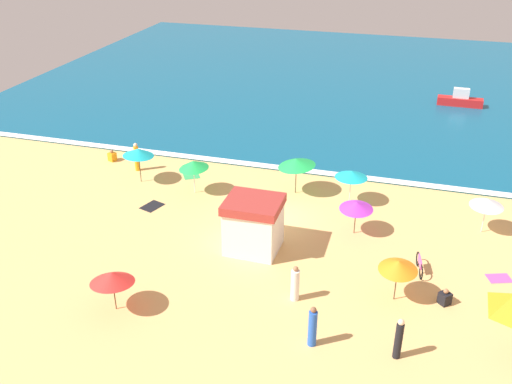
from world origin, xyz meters
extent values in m
plane|color=#E5B26B|center=(0.00, 0.00, 0.00)|extent=(60.00, 60.00, 0.00)
cube|color=#0F567A|center=(0.00, 28.00, 0.05)|extent=(60.00, 44.00, 0.10)
cube|color=white|center=(0.00, 6.30, 0.10)|extent=(57.00, 0.70, 0.01)
cube|color=white|center=(-0.26, -3.45, 1.18)|extent=(2.62, 2.37, 2.35)
cube|color=#A5332D|center=(-0.26, -3.45, 2.57)|extent=(2.77, 2.49, 0.44)
cylinder|color=#4C3823|center=(6.93, -5.66, 1.00)|extent=(0.05, 0.05, 1.99)
cone|color=orange|center=(6.93, -5.66, 1.81)|extent=(1.93, 1.96, 0.60)
cylinder|color=silver|center=(11.01, 1.55, 0.97)|extent=(0.05, 0.05, 1.95)
cone|color=white|center=(11.01, 1.55, 1.78)|extent=(1.93, 1.95, 0.50)
cylinder|color=#4C3823|center=(4.47, -0.47, 0.91)|extent=(0.05, 0.05, 1.82)
cone|color=#B733C6|center=(4.47, -0.47, 1.67)|extent=(1.95, 1.97, 0.52)
cylinder|color=silver|center=(-5.46, 1.54, 1.03)|extent=(0.05, 0.05, 2.06)
cone|color=green|center=(-5.46, 1.54, 1.87)|extent=(2.54, 2.53, 0.63)
cylinder|color=#4C3823|center=(0.42, 3.22, 1.10)|extent=(0.05, 0.05, 2.21)
cone|color=green|center=(0.42, 3.22, 2.02)|extent=(2.80, 2.77, 0.72)
cylinder|color=#4C3823|center=(-9.29, 2.01, 1.10)|extent=(0.05, 0.05, 2.19)
cone|color=#19B7C6|center=(-9.29, 2.01, 2.01)|extent=(2.72, 2.72, 0.60)
cylinder|color=silver|center=(3.74, 2.86, 1.01)|extent=(0.05, 0.05, 2.01)
cone|color=#19B7C6|center=(3.74, 2.86, 1.86)|extent=(2.06, 2.07, 0.42)
cylinder|color=#4C3823|center=(-4.64, -9.73, 0.93)|extent=(0.05, 0.05, 1.86)
cone|color=red|center=(-4.64, -9.73, 1.67)|extent=(2.35, 2.38, 0.71)
torus|color=black|center=(8.01, -3.67, 0.33)|extent=(0.18, 0.72, 0.72)
torus|color=black|center=(7.82, -2.59, 0.33)|extent=(0.18, 0.72, 0.72)
cube|color=#D84CA5|center=(7.92, -3.13, 0.55)|extent=(0.21, 0.88, 0.36)
cylinder|color=blue|center=(3.97, -9.54, 0.81)|extent=(0.49, 0.49, 1.63)
sphere|color=brown|center=(3.97, -9.54, 1.74)|extent=(0.24, 0.24, 0.24)
cube|color=black|center=(9.08, -5.35, 0.28)|extent=(0.64, 0.64, 0.56)
sphere|color=#9E6B47|center=(9.08, -5.35, 0.67)|extent=(0.23, 0.23, 0.23)
cube|color=orange|center=(-12.61, 4.39, 0.29)|extent=(0.57, 0.57, 0.58)
sphere|color=#9E6B47|center=(-12.61, 4.39, 0.68)|extent=(0.23, 0.23, 0.23)
cylinder|color=white|center=(2.67, -6.90, 0.76)|extent=(0.38, 0.38, 1.53)
sphere|color=#9E6B47|center=(2.67, -6.90, 1.63)|extent=(0.24, 0.24, 0.24)
cylinder|color=black|center=(7.28, -9.31, 0.80)|extent=(0.35, 0.35, 1.61)
sphere|color=beige|center=(7.28, -9.31, 1.72)|extent=(0.25, 0.25, 0.25)
cylinder|color=orange|center=(-10.26, 3.50, 0.84)|extent=(0.43, 0.43, 1.67)
sphere|color=beige|center=(-10.26, 3.50, 1.78)|extent=(0.25, 0.25, 0.25)
cube|color=black|center=(-7.20, -0.79, 0.01)|extent=(1.29, 1.49, 0.01)
cube|color=#D84CA5|center=(11.58, -2.68, 0.01)|extent=(1.28, 1.08, 0.01)
cube|color=green|center=(-6.61, 3.76, 0.01)|extent=(1.49, 1.57, 0.01)
cube|color=red|center=(10.38, 22.94, 0.45)|extent=(3.74, 0.99, 0.69)
cube|color=silver|center=(10.38, 22.94, 1.20)|extent=(1.31, 0.58, 0.83)
camera|label=1|loc=(6.73, -26.96, 15.90)|focal=39.98mm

